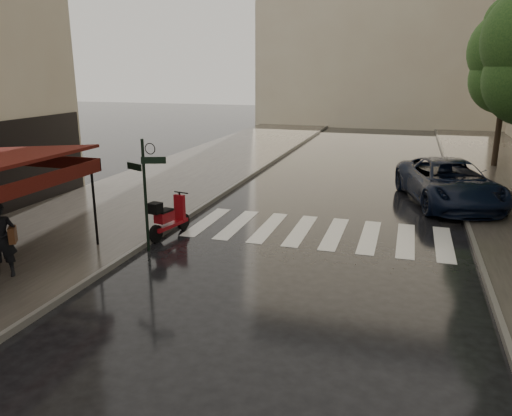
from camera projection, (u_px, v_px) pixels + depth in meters
The scene contains 10 objects.
ground at pixel (130, 303), 10.71m from camera, with size 120.00×120.00×0.00m, color black.
sidewalk_near at pixel (181, 177), 23.02m from camera, with size 6.00×60.00×0.12m, color #38332D.
curb_near at pixel (243, 181), 22.15m from camera, with size 0.12×60.00×0.16m, color #595651.
curb_far at pixel (457, 195), 19.63m from camera, with size 0.12×60.00×0.16m, color #595651.
crosswalk at pixel (317, 232), 15.39m from camera, with size 7.85×3.20×0.01m.
signpost at pixel (145, 186), 13.32m from camera, with size 1.17×0.29×3.10m.
backdrop_building at pixel (390, 6), 42.18m from camera, with size 22.00×6.00×20.00m, color #BFAE92.
tree_far at pixel (508, 56), 24.00m from camera, with size 3.80×3.80×8.16m.
scooter at pixel (168, 218), 14.84m from camera, with size 0.69×1.85×1.23m.
parked_car at pixel (449, 182), 18.41m from camera, with size 2.72×5.91×1.64m, color black.
Camera 1 is at (5.46, -8.54, 4.84)m, focal length 35.00 mm.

